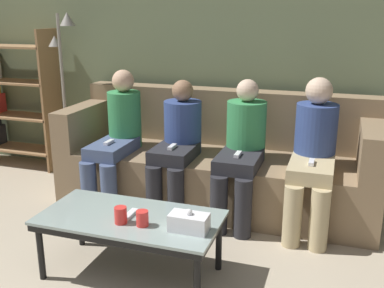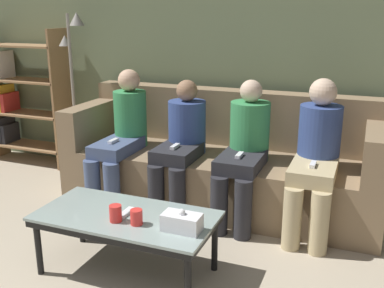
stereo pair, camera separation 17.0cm
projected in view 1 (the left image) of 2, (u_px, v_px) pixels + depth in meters
name	position (u px, v px, depth m)	size (l,w,h in m)	color
wall_back	(233.00, 44.00, 4.02)	(12.00, 0.06, 2.60)	#707F5B
couch	(217.00, 163.00, 3.83)	(2.59, 0.87, 0.93)	#897051
coffee_table	(130.00, 222.00, 2.72)	(1.10, 0.55, 0.39)	#8C9E99
cup_near_left	(121.00, 215.00, 2.61)	(0.07, 0.07, 0.10)	red
cup_near_right	(142.00, 218.00, 2.58)	(0.07, 0.07, 0.09)	red
tissue_box	(189.00, 222.00, 2.52)	(0.22, 0.12, 0.13)	white
game_remote	(130.00, 214.00, 2.71)	(0.04, 0.15, 0.02)	white
bookshelf	(4.00, 99.00, 4.70)	(0.96, 0.32, 1.43)	#9E754C
standing_lamp	(65.00, 79.00, 4.24)	(0.31, 0.26, 1.58)	gray
seated_person_left_end	(117.00, 135.00, 3.77)	(0.31, 0.70, 1.12)	#47567A
seated_person_mid_left	(178.00, 142.00, 3.64)	(0.31, 0.64, 1.05)	#28282D
seated_person_mid_right	(242.00, 147.00, 3.46)	(0.31, 0.69, 1.08)	#28282D
seated_person_right_end	(313.00, 151.00, 3.29)	(0.31, 0.71, 1.12)	tan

